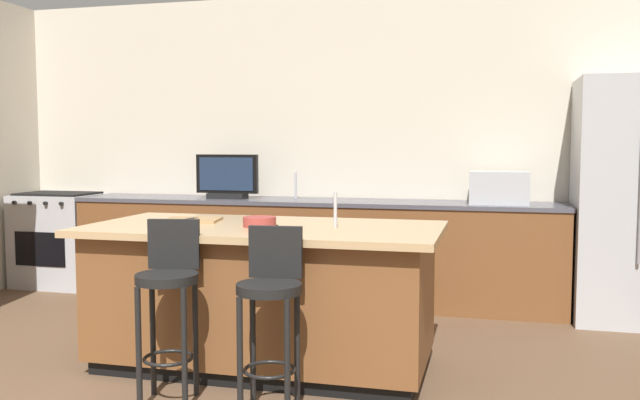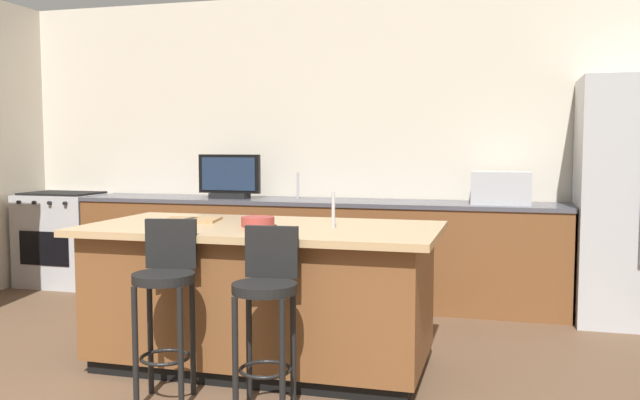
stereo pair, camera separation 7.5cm
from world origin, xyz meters
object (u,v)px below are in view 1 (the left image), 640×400
at_px(bar_stool_right, 271,303).
at_px(cell_phone, 267,226).
at_px(tv_remote, 189,220).
at_px(cutting_board, 192,220).
at_px(kitchen_island, 264,294).
at_px(microwave, 499,188).
at_px(fruit_bowl, 260,222).
at_px(bar_stool_left, 169,293).
at_px(tv_monitor, 227,178).
at_px(range_oven, 59,239).
at_px(refrigerator, 636,201).

bearing_deg(bar_stool_right, cell_phone, 105.33).
xyz_separation_m(tv_remote, cutting_board, (0.02, 0.02, -0.00)).
distance_m(kitchen_island, cell_phone, 0.46).
bearing_deg(microwave, cell_phone, -126.36).
bearing_deg(fruit_bowl, microwave, 52.60).
bearing_deg(bar_stool_right, kitchen_island, 106.91).
relative_size(kitchen_island, tv_remote, 13.12).
relative_size(cell_phone, tv_remote, 0.88).
height_order(microwave, tv_remote, microwave).
xyz_separation_m(bar_stool_left, cutting_board, (-0.23, 0.79, 0.31)).
bearing_deg(tv_monitor, range_oven, 178.41).
height_order(refrigerator, bar_stool_right, refrigerator).
bearing_deg(bar_stool_right, fruit_bowl, 109.13).
relative_size(range_oven, bar_stool_right, 0.96).
relative_size(kitchen_island, cutting_board, 6.27).
distance_m(bar_stool_left, cell_phone, 0.78).
relative_size(bar_stool_left, tv_remote, 5.87).
xyz_separation_m(bar_stool_left, cell_phone, (0.36, 0.63, 0.31)).
height_order(kitchen_island, cell_phone, cell_phone).
distance_m(microwave, cutting_board, 2.64).
xyz_separation_m(refrigerator, tv_monitor, (-3.47, 0.02, 0.14)).
xyz_separation_m(cell_phone, tv_remote, (-0.60, 0.14, 0.01)).
distance_m(refrigerator, fruit_bowl, 3.10).
bearing_deg(kitchen_island, tv_monitor, 118.74).
relative_size(bar_stool_right, cell_phone, 6.54).
bearing_deg(tv_monitor, bar_stool_left, -74.88).
distance_m(tv_monitor, cell_phone, 2.12).
relative_size(microwave, bar_stool_right, 0.49).
height_order(kitchen_island, fruit_bowl, fruit_bowl).
bearing_deg(microwave, fruit_bowl, -127.40).
bearing_deg(tv_monitor, cell_phone, -61.03).
xyz_separation_m(range_oven, cell_phone, (2.86, -1.90, 0.44)).
bearing_deg(cutting_board, tv_monitor, 104.65).
height_order(microwave, tv_monitor, tv_monitor).
height_order(kitchen_island, bar_stool_right, bar_stool_right).
xyz_separation_m(kitchen_island, cutting_board, (-0.53, 0.09, 0.45)).
bearing_deg(refrigerator, fruit_bowl, -143.78).
bearing_deg(kitchen_island, cell_phone, -55.76).
bearing_deg(tv_monitor, microwave, 1.22).
relative_size(range_oven, cutting_board, 2.64).
distance_m(tv_monitor, fruit_bowl, 2.10).
distance_m(fruit_bowl, cutting_board, 0.56).
distance_m(cell_phone, tv_remote, 0.62).
distance_m(cell_phone, cutting_board, 0.61).
height_order(tv_monitor, fruit_bowl, tv_monitor).
height_order(refrigerator, fruit_bowl, refrigerator).
bearing_deg(kitchen_island, bar_stool_left, -113.51).
height_order(bar_stool_right, cutting_board, bar_stool_right).
height_order(kitchen_island, refrigerator, refrigerator).
bearing_deg(cutting_board, bar_stool_right, -44.90).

